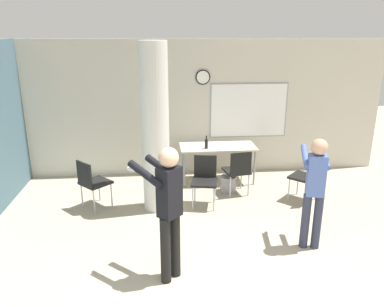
{
  "coord_description": "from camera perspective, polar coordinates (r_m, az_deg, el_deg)",
  "views": [
    {
      "loc": [
        -0.76,
        -2.63,
        2.91
      ],
      "look_at": [
        -0.26,
        2.88,
        1.12
      ],
      "focal_mm": 35.0,
      "sensor_mm": 36.0,
      "label": 1
    }
  ],
  "objects": [
    {
      "name": "person_playing_side",
      "position": [
        5.35,
        18.21,
        -4.59
      ],
      "size": [
        0.46,
        0.66,
        1.6
      ],
      "color": "#2D3347",
      "rests_on": "ground_plane"
    },
    {
      "name": "person_playing_front",
      "position": [
        4.41,
        -3.7,
        -7.72
      ],
      "size": [
        0.65,
        0.65,
        1.7
      ],
      "color": "black",
      "rests_on": "ground_plane"
    },
    {
      "name": "waste_bin",
      "position": [
        7.2,
        5.53,
        -4.62
      ],
      "size": [
        0.3,
        0.3,
        0.31
      ],
      "color": "gray",
      "rests_on": "ground_plane"
    },
    {
      "name": "chair_table_front",
      "position": [
        6.52,
        1.93,
        -3.65
      ],
      "size": [
        0.52,
        0.52,
        0.87
      ],
      "color": "black",
      "rests_on": "ground_plane"
    },
    {
      "name": "wall_back",
      "position": [
        7.87,
        0.56,
        6.89
      ],
      "size": [
        8.0,
        0.15,
        2.8
      ],
      "color": "beige",
      "rests_on": "ground_plane"
    },
    {
      "name": "chair_near_pillar",
      "position": [
        6.6,
        -15.02,
        -4.0
      ],
      "size": [
        0.62,
        0.62,
        0.87
      ],
      "color": "black",
      "rests_on": "ground_plane"
    },
    {
      "name": "chair_table_right",
      "position": [
        6.96,
        7.01,
        -2.36
      ],
      "size": [
        0.51,
        0.51,
        0.87
      ],
      "color": "black",
      "rests_on": "ground_plane"
    },
    {
      "name": "bottle_on_table",
      "position": [
        7.31,
        2.19,
        1.51
      ],
      "size": [
        0.06,
        0.06,
        0.26
      ],
      "color": "black",
      "rests_on": "folding_table"
    },
    {
      "name": "folding_table",
      "position": [
        7.52,
        3.95,
        0.73
      ],
      "size": [
        1.51,
        0.67,
        0.74
      ],
      "color": "beige",
      "rests_on": "ground_plane"
    },
    {
      "name": "chair_mid_room",
      "position": [
        6.94,
        17.26,
        -3.12
      ],
      "size": [
        0.62,
        0.62,
        0.87
      ],
      "color": "black",
      "rests_on": "ground_plane"
    },
    {
      "name": "support_pillar",
      "position": [
        6.15,
        -5.63,
        3.66
      ],
      "size": [
        0.45,
        0.45,
        2.8
      ],
      "color": "silver",
      "rests_on": "ground_plane"
    }
  ]
}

